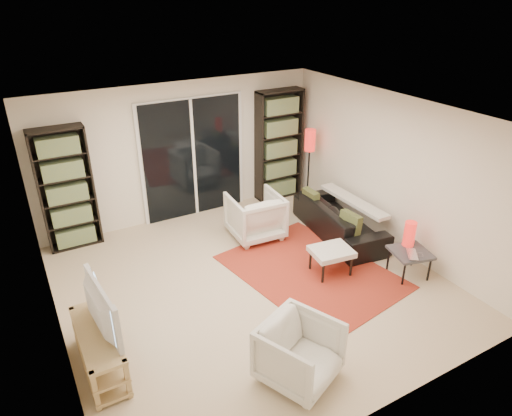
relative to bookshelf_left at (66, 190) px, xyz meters
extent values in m
plane|color=beige|center=(1.95, -2.33, -0.98)|extent=(5.00, 5.00, 0.00)
cube|color=white|center=(1.95, 0.17, 0.22)|extent=(5.00, 0.02, 2.40)
cube|color=white|center=(1.95, -4.83, 0.22)|extent=(5.00, 0.02, 2.40)
cube|color=white|center=(-0.55, -2.33, 0.22)|extent=(0.02, 5.00, 2.40)
cube|color=white|center=(4.45, -2.33, 0.22)|extent=(0.02, 5.00, 2.40)
cube|color=white|center=(1.95, -2.33, 1.42)|extent=(5.00, 5.00, 0.02)
cube|color=white|center=(2.15, 0.14, 0.07)|extent=(1.92, 0.06, 2.16)
cube|color=black|center=(2.15, 0.10, 0.07)|extent=(1.80, 0.02, 2.10)
cube|color=white|center=(2.15, 0.09, 0.07)|extent=(0.05, 0.02, 2.10)
cube|color=black|center=(0.00, 0.01, 0.00)|extent=(0.80, 0.30, 1.95)
cube|color=#ABA116|center=(0.00, -0.01, 0.00)|extent=(0.70, 0.22, 1.85)
cube|color=black|center=(3.85, 0.01, 0.07)|extent=(0.90, 0.30, 2.10)
cube|color=#ABA116|center=(3.85, -0.01, 0.07)|extent=(0.80, 0.22, 2.00)
cube|color=tan|center=(-0.25, -2.91, -0.50)|extent=(0.38, 1.17, 0.04)
cube|color=tan|center=(-0.25, -2.91, -0.73)|extent=(0.38, 1.17, 0.03)
cube|color=tan|center=(-0.25, -2.91, -0.92)|extent=(0.38, 1.17, 0.04)
cube|color=tan|center=(-0.40, -3.46, -0.73)|extent=(0.05, 0.05, 0.50)
cube|color=tan|center=(-0.40, -2.36, -0.73)|extent=(0.05, 0.05, 0.50)
cube|color=tan|center=(-0.09, -3.46, -0.73)|extent=(0.05, 0.05, 0.50)
cube|color=tan|center=(-0.09, -2.36, -0.73)|extent=(0.05, 0.05, 0.50)
imported|color=black|center=(-0.23, -2.91, -0.20)|extent=(0.21, 0.98, 0.56)
cube|color=#A62F1D|center=(2.85, -2.52, -0.97)|extent=(2.19, 2.73, 0.01)
imported|color=black|center=(3.91, -1.82, -0.69)|extent=(1.00, 2.02, 0.57)
imported|color=silver|center=(2.66, -1.18, -0.60)|extent=(0.87, 0.89, 0.76)
imported|color=silver|center=(1.56, -4.09, -0.63)|extent=(0.98, 0.99, 0.69)
cube|color=silver|center=(3.09, -2.67, -0.62)|extent=(0.63, 0.54, 0.08)
cylinder|color=black|center=(2.83, -2.83, -0.82)|extent=(0.04, 0.04, 0.32)
cylinder|color=black|center=(2.88, -2.46, -0.82)|extent=(0.04, 0.04, 0.32)
cylinder|color=black|center=(3.29, -2.89, -0.82)|extent=(0.04, 0.04, 0.32)
cylinder|color=black|center=(3.34, -2.52, -0.82)|extent=(0.04, 0.04, 0.32)
cube|color=#3F3F44|center=(4.03, -3.27, -0.60)|extent=(0.62, 0.62, 0.04)
cylinder|color=black|center=(3.78, -3.42, -0.79)|extent=(0.03, 0.03, 0.38)
cylinder|color=black|center=(3.88, -3.02, -0.79)|extent=(0.03, 0.03, 0.38)
cylinder|color=black|center=(4.18, -3.52, -0.79)|extent=(0.03, 0.03, 0.38)
cylinder|color=black|center=(4.28, -3.12, -0.79)|extent=(0.03, 0.03, 0.38)
imported|color=silver|center=(4.00, -3.39, -0.56)|extent=(0.36, 0.38, 0.03)
cylinder|color=red|center=(4.13, -3.12, -0.39)|extent=(0.17, 0.17, 0.37)
cylinder|color=black|center=(4.16, -0.56, -0.96)|extent=(0.22, 0.22, 0.03)
cylinder|color=black|center=(4.16, -0.56, -0.43)|extent=(0.03, 0.03, 1.10)
cylinder|color=red|center=(4.16, -0.56, 0.29)|extent=(0.20, 0.20, 0.40)
camera|label=1|loc=(-0.61, -7.00, 2.85)|focal=32.00mm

